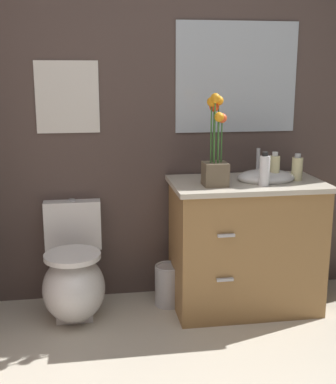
{
  "coord_description": "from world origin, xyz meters",
  "views": [
    {
      "loc": [
        -0.5,
        -1.49,
        1.49
      ],
      "look_at": [
        -0.04,
        1.43,
        0.79
      ],
      "focal_mm": 47.71,
      "sensor_mm": 36.0,
      "label": 1
    }
  ],
  "objects_px": {
    "lotion_bottle": "(264,170)",
    "wall_mirror": "(237,78)",
    "flower_vase": "(216,155)",
    "trash_bin": "(169,285)",
    "toilet": "(74,278)",
    "vanity_cabinet": "(245,243)",
    "soap_bottle": "(297,168)",
    "wall_poster": "(67,97)",
    "hand_wash_bottle": "(274,168)"
  },
  "relations": [
    {
      "from": "hand_wash_bottle",
      "to": "trash_bin",
      "type": "relative_size",
      "value": 0.68
    },
    {
      "from": "vanity_cabinet",
      "to": "trash_bin",
      "type": "xyz_separation_m",
      "value": [
        -0.48,
        0.09,
        -0.29
      ]
    },
    {
      "from": "lotion_bottle",
      "to": "vanity_cabinet",
      "type": "bearing_deg",
      "value": 113.79
    },
    {
      "from": "toilet",
      "to": "soap_bottle",
      "type": "height_order",
      "value": "soap_bottle"
    },
    {
      "from": "vanity_cabinet",
      "to": "soap_bottle",
      "type": "xyz_separation_m",
      "value": [
        0.31,
        -0.01,
        0.48
      ]
    },
    {
      "from": "hand_wash_bottle",
      "to": "wall_poster",
      "type": "height_order",
      "value": "wall_poster"
    },
    {
      "from": "vanity_cabinet",
      "to": "wall_poster",
      "type": "height_order",
      "value": "wall_poster"
    },
    {
      "from": "flower_vase",
      "to": "hand_wash_bottle",
      "type": "height_order",
      "value": "flower_vase"
    },
    {
      "from": "hand_wash_bottle",
      "to": "lotion_bottle",
      "type": "bearing_deg",
      "value": -136.84
    },
    {
      "from": "vanity_cabinet",
      "to": "lotion_bottle",
      "type": "distance_m",
      "value": 0.52
    },
    {
      "from": "lotion_bottle",
      "to": "wall_mirror",
      "type": "relative_size",
      "value": 0.25
    },
    {
      "from": "trash_bin",
      "to": "wall_poster",
      "type": "height_order",
      "value": "wall_poster"
    },
    {
      "from": "lotion_bottle",
      "to": "trash_bin",
      "type": "bearing_deg",
      "value": 157.95
    },
    {
      "from": "vanity_cabinet",
      "to": "flower_vase",
      "type": "bearing_deg",
      "value": -158.32
    },
    {
      "from": "vanity_cabinet",
      "to": "flower_vase",
      "type": "height_order",
      "value": "flower_vase"
    },
    {
      "from": "vanity_cabinet",
      "to": "lotion_bottle",
      "type": "xyz_separation_m",
      "value": [
        0.06,
        -0.13,
        0.49
      ]
    },
    {
      "from": "toilet",
      "to": "hand_wash_bottle",
      "type": "xyz_separation_m",
      "value": [
        1.24,
        -0.07,
        0.67
      ]
    },
    {
      "from": "flower_vase",
      "to": "trash_bin",
      "type": "distance_m",
      "value": 0.93
    },
    {
      "from": "vanity_cabinet",
      "to": "hand_wash_bottle",
      "type": "relative_size",
      "value": 5.41
    },
    {
      "from": "hand_wash_bottle",
      "to": "trash_bin",
      "type": "xyz_separation_m",
      "value": [
        -0.63,
        0.13,
        -0.78
      ]
    },
    {
      "from": "trash_bin",
      "to": "toilet",
      "type": "bearing_deg",
      "value": -174.4
    },
    {
      "from": "soap_bottle",
      "to": "wall_mirror",
      "type": "bearing_deg",
      "value": 135.65
    },
    {
      "from": "lotion_bottle",
      "to": "wall_mirror",
      "type": "bearing_deg",
      "value": 98.17
    },
    {
      "from": "soap_bottle",
      "to": "trash_bin",
      "type": "xyz_separation_m",
      "value": [
        -0.79,
        0.1,
        -0.77
      ]
    },
    {
      "from": "trash_bin",
      "to": "soap_bottle",
      "type": "bearing_deg",
      "value": -7.17
    },
    {
      "from": "toilet",
      "to": "wall_mirror",
      "type": "distance_m",
      "value": 1.64
    },
    {
      "from": "flower_vase",
      "to": "wall_mirror",
      "type": "height_order",
      "value": "wall_mirror"
    },
    {
      "from": "soap_bottle",
      "to": "flower_vase",
      "type": "bearing_deg",
      "value": -171.89
    },
    {
      "from": "soap_bottle",
      "to": "trash_bin",
      "type": "distance_m",
      "value": 1.11
    },
    {
      "from": "flower_vase",
      "to": "wall_poster",
      "type": "xyz_separation_m",
      "value": [
        -0.85,
        0.39,
        0.32
      ]
    },
    {
      "from": "toilet",
      "to": "wall_mirror",
      "type": "bearing_deg",
      "value": 13.92
    },
    {
      "from": "trash_bin",
      "to": "wall_poster",
      "type": "relative_size",
      "value": 0.62
    },
    {
      "from": "trash_bin",
      "to": "wall_mirror",
      "type": "relative_size",
      "value": 0.34
    },
    {
      "from": "lotion_bottle",
      "to": "wall_mirror",
      "type": "distance_m",
      "value": 0.68
    },
    {
      "from": "lotion_bottle",
      "to": "wall_poster",
      "type": "relative_size",
      "value": 0.46
    },
    {
      "from": "soap_bottle",
      "to": "lotion_bottle",
      "type": "relative_size",
      "value": 0.83
    },
    {
      "from": "wall_poster",
      "to": "flower_vase",
      "type": "bearing_deg",
      "value": -24.32
    },
    {
      "from": "wall_mirror",
      "to": "hand_wash_bottle",
      "type": "bearing_deg",
      "value": -65.22
    },
    {
      "from": "wall_poster",
      "to": "wall_mirror",
      "type": "bearing_deg",
      "value": 0.0
    },
    {
      "from": "toilet",
      "to": "lotion_bottle",
      "type": "xyz_separation_m",
      "value": [
        1.14,
        -0.16,
        0.68
      ]
    },
    {
      "from": "toilet",
      "to": "trash_bin",
      "type": "distance_m",
      "value": 0.61
    },
    {
      "from": "toilet",
      "to": "flower_vase",
      "type": "relative_size",
      "value": 1.27
    },
    {
      "from": "wall_poster",
      "to": "trash_bin",
      "type": "bearing_deg",
      "value": -19.08
    },
    {
      "from": "toilet",
      "to": "wall_mirror",
      "type": "relative_size",
      "value": 0.86
    },
    {
      "from": "soap_bottle",
      "to": "hand_wash_bottle",
      "type": "distance_m",
      "value": 0.16
    },
    {
      "from": "toilet",
      "to": "hand_wash_bottle",
      "type": "height_order",
      "value": "hand_wash_bottle"
    },
    {
      "from": "soap_bottle",
      "to": "wall_poster",
      "type": "xyz_separation_m",
      "value": [
        -1.4,
        0.31,
        0.43
      ]
    },
    {
      "from": "flower_vase",
      "to": "soap_bottle",
      "type": "height_order",
      "value": "flower_vase"
    },
    {
      "from": "soap_bottle",
      "to": "wall_poster",
      "type": "height_order",
      "value": "wall_poster"
    },
    {
      "from": "vanity_cabinet",
      "to": "trash_bin",
      "type": "relative_size",
      "value": 3.7
    }
  ]
}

